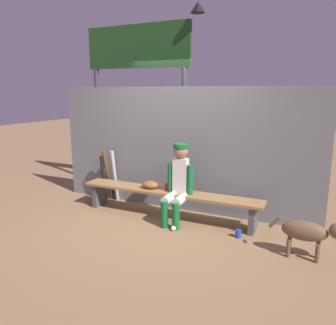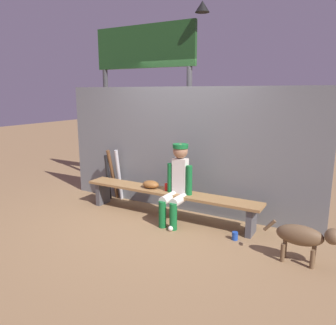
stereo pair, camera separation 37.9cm
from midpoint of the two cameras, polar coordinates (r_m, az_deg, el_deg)
name	(u,v)px [view 2 (the right image)]	position (r m, az deg, el deg)	size (l,w,h in m)	color
ground_plane	(168,217)	(5.31, 2.07, -9.38)	(30.00, 30.00, 0.00)	olive
chainlink_fence	(181,150)	(5.41, 4.26, 2.13)	(4.49, 0.03, 2.02)	slate
dugout_bench	(168,196)	(5.20, 2.10, -5.80)	(2.94, 0.36, 0.43)	olive
player_seated	(177,181)	(4.93, 3.75, -3.28)	(0.41, 0.55, 1.19)	silver
baseball_glove	(151,184)	(5.30, -0.92, -3.79)	(0.28, 0.20, 0.12)	brown
bat_aluminum_silver	(119,175)	(6.04, -6.65, -2.16)	(0.06, 0.06, 0.94)	#B7B7BC
bat_wood_dark	(113,174)	(6.12, -7.74, -2.04)	(0.06, 0.06, 0.93)	brown
bat_aluminum_black	(108,177)	(6.12, -8.53, -2.53)	(0.06, 0.06, 0.83)	black
baseball	(171,228)	(4.81, 2.74, -11.28)	(0.07, 0.07, 0.07)	white
cup_on_ground	(235,236)	(4.66, 13.76, -12.17)	(0.08, 0.08, 0.11)	#1E47AD
cup_on_bench	(167,187)	(5.17, 1.97, -4.25)	(0.08, 0.08, 0.11)	red
scoreboard	(147,66)	(6.54, -1.92, 16.17)	(2.43, 0.27, 3.40)	#3F3F42
dog	(305,237)	(4.22, 24.90, -11.50)	(0.84, 0.20, 0.49)	brown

